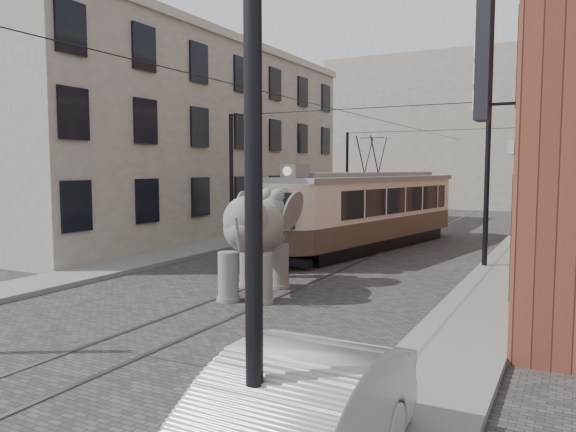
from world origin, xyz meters
The scene contains 9 objects.
ground centered at (0.00, 0.00, 0.00)m, with size 120.00×120.00×0.00m, color #43413E.
tram_rails centered at (0.00, 0.00, 0.01)m, with size 1.54×80.00×0.02m, color slate, non-canonical shape.
sidewalk_right centered at (6.00, 0.00, 0.07)m, with size 2.00×60.00×0.15m, color slate.
sidewalk_left centered at (-6.50, 0.00, 0.07)m, with size 2.00×60.00×0.15m, color slate.
stucco_building centered at (-11.00, 10.00, 5.00)m, with size 7.00×24.00×10.00m, color gray.
distant_block centered at (0.00, 40.00, 7.00)m, with size 28.00×10.00×14.00m, color gray.
catenary centered at (-0.20, 5.00, 3.00)m, with size 11.00×30.20×6.00m, color black, non-canonical shape.
tram centered at (-0.14, 9.05, 2.51)m, with size 2.61×12.66×5.02m, color beige, non-canonical shape.
elephant centered at (-0.08, -1.19, 1.51)m, with size 2.71×4.92×3.01m, color slate, non-canonical shape.
Camera 1 is at (7.99, -14.63, 3.62)m, focal length 34.43 mm.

